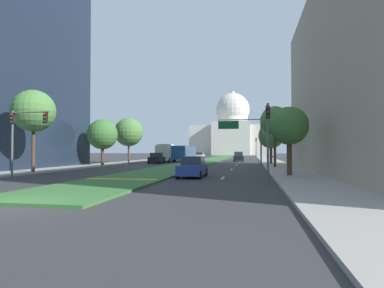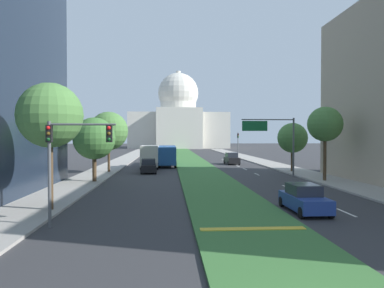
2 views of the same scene
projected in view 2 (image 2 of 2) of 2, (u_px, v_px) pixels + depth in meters
name	position (u px, v px, depth m)	size (l,w,h in m)	color
ground_plane	(187.00, 158.00, 76.07)	(302.07, 302.07, 0.00)	#333335
grass_median	(189.00, 160.00, 69.22)	(5.48, 123.57, 0.14)	#386B33
median_curb_nose	(253.00, 229.00, 17.26)	(4.93, 0.50, 0.04)	gold
lane_dashes_right	(247.00, 170.00, 48.67)	(0.16, 51.60, 0.01)	silver
sidewalk_left	(119.00, 163.00, 61.59)	(4.00, 123.57, 0.15)	#9E9991
sidewalk_right	(263.00, 162.00, 63.15)	(4.00, 123.57, 0.15)	#9E9991
capitol_building	(178.00, 121.00, 143.59)	(36.76, 29.44, 29.79)	beige
traffic_light_near_left	(67.00, 150.00, 17.98)	(3.34, 0.35, 5.20)	#515456
traffic_light_far_right	(238.00, 142.00, 72.37)	(0.28, 0.35, 5.20)	#515456
overhead_guide_sign	(274.00, 134.00, 40.70)	(5.91, 0.20, 6.50)	#515456
street_tree_left_near	(50.00, 116.00, 21.74)	(3.82, 3.82, 7.62)	#4C3823
street_tree_left_mid	(94.00, 139.00, 35.44)	(4.04, 4.04, 6.28)	#4C3823
street_tree_right_mid	(325.00, 125.00, 36.12)	(3.40, 3.40, 7.36)	#4C3823
street_tree_left_far	(109.00, 131.00, 44.82)	(4.67, 4.67, 7.44)	#4C3823
street_tree_right_far	(293.00, 138.00, 45.98)	(3.72, 3.72, 6.13)	#4C3823
sedan_lead_stopped	(304.00, 199.00, 21.83)	(1.88, 4.34, 1.64)	navy
sedan_midblock	(149.00, 166.00, 45.14)	(2.11, 4.43, 1.73)	black
sedan_distant	(232.00, 159.00, 58.87)	(2.05, 4.25, 1.86)	black
sedan_far_horizon	(169.00, 155.00, 72.33)	(1.96, 4.71, 1.73)	silver
box_truck_delivery	(150.00, 156.00, 51.16)	(2.40, 6.40, 3.20)	navy
city_bus	(167.00, 154.00, 55.93)	(2.62, 11.00, 2.95)	#1E4C8C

